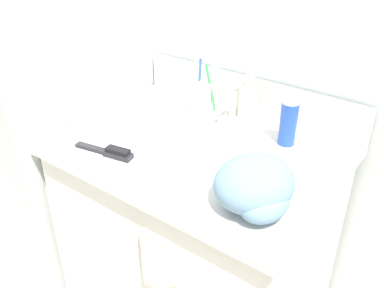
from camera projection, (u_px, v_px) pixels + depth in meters
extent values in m
cube|color=silver|center=(262.00, 23.00, 1.36)|extent=(1.00, 0.08, 2.20)
cube|color=silver|center=(81.00, 23.00, 1.36)|extent=(0.08, 0.67, 2.20)
cube|color=silver|center=(197.00, 249.00, 1.49)|extent=(0.79, 0.55, 0.78)
cube|color=silver|center=(100.00, 283.00, 1.41)|extent=(0.38, 0.02, 0.62)
cube|color=silver|center=(195.00, 285.00, 1.08)|extent=(0.35, 0.02, 0.19)
cube|color=silver|center=(198.00, 150.00, 1.28)|extent=(0.82, 0.59, 0.03)
ellipsoid|color=beige|center=(198.00, 168.00, 1.31)|extent=(0.36, 0.32, 0.16)
cylinder|color=silver|center=(198.00, 188.00, 1.35)|extent=(0.03, 0.03, 0.01)
cube|color=silver|center=(248.00, 95.00, 1.44)|extent=(0.82, 0.02, 0.12)
cube|color=silver|center=(232.00, 119.00, 1.40)|extent=(0.09, 0.06, 0.02)
cylinder|color=silver|center=(233.00, 105.00, 1.37)|extent=(0.02, 0.02, 0.08)
cylinder|color=silver|center=(228.00, 95.00, 1.33)|extent=(0.02, 0.06, 0.02)
sphere|color=silver|center=(236.00, 86.00, 1.35)|extent=(0.03, 0.03, 0.03)
cylinder|color=silver|center=(202.00, 96.00, 1.46)|extent=(0.07, 0.07, 0.10)
cylinder|color=green|center=(211.00, 88.00, 1.43)|extent=(0.04, 0.02, 0.16)
cube|color=white|center=(216.00, 66.00, 1.39)|extent=(0.02, 0.02, 0.03)
cylinder|color=blue|center=(199.00, 83.00, 1.45)|extent=(0.02, 0.01, 0.17)
cube|color=white|center=(198.00, 57.00, 1.41)|extent=(0.01, 0.02, 0.03)
cylinder|color=beige|center=(248.00, 103.00, 1.38)|extent=(0.07, 0.07, 0.13)
cylinder|color=silver|center=(249.00, 80.00, 1.34)|extent=(0.03, 0.03, 0.03)
cylinder|color=silver|center=(247.00, 78.00, 1.32)|extent=(0.01, 0.04, 0.01)
cylinder|color=#234CB2|center=(288.00, 124.00, 1.25)|extent=(0.05, 0.05, 0.13)
cylinder|color=white|center=(291.00, 99.00, 1.21)|extent=(0.05, 0.05, 0.02)
cube|color=#232328|center=(91.00, 148.00, 1.25)|extent=(0.11, 0.04, 0.01)
cube|color=#232328|center=(118.00, 155.00, 1.21)|extent=(0.09, 0.05, 0.02)
cube|color=black|center=(118.00, 151.00, 1.21)|extent=(0.07, 0.04, 0.01)
ellipsoid|color=#6B8EA8|center=(254.00, 183.00, 1.01)|extent=(0.19, 0.21, 0.12)
ellipsoid|color=#7095B0|center=(264.00, 201.00, 0.98)|extent=(0.11, 0.15, 0.08)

